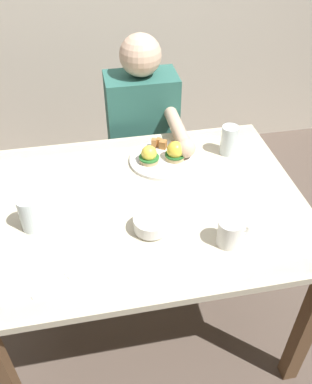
{
  "coord_description": "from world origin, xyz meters",
  "views": [
    {
      "loc": [
        -0.17,
        -1.13,
        1.76
      ],
      "look_at": [
        0.05,
        0.0,
        0.78
      ],
      "focal_mm": 38.45,
      "sensor_mm": 36.0,
      "label": 1
    }
  ],
  "objects_px": {
    "fruit_bowl": "(150,224)",
    "diner_person": "(144,134)",
    "fork": "(58,282)",
    "water_glass_near": "(31,215)",
    "coffee_mug": "(230,232)",
    "water_glass_far": "(229,142)",
    "eggs_benedict_plate": "(162,156)",
    "dining_table": "(144,222)"
  },
  "relations": [
    {
      "from": "fruit_bowl",
      "to": "diner_person",
      "type": "relative_size",
      "value": 0.11
    },
    {
      "from": "fork",
      "to": "water_glass_near",
      "type": "xyz_separation_m",
      "value": [
        -0.08,
        0.26,
        0.06
      ]
    },
    {
      "from": "fork",
      "to": "fruit_bowl",
      "type": "bearing_deg",
      "value": 27.4
    },
    {
      "from": "coffee_mug",
      "to": "diner_person",
      "type": "distance_m",
      "value": 0.88
    },
    {
      "from": "water_glass_far",
      "to": "diner_person",
      "type": "distance_m",
      "value": 0.49
    },
    {
      "from": "eggs_benedict_plate",
      "to": "coffee_mug",
      "type": "distance_m",
      "value": 0.51
    },
    {
      "from": "fruit_bowl",
      "to": "water_glass_near",
      "type": "relative_size",
      "value": 0.94
    },
    {
      "from": "water_glass_far",
      "to": "diner_person",
      "type": "relative_size",
      "value": 0.11
    },
    {
      "from": "water_glass_near",
      "to": "diner_person",
      "type": "distance_m",
      "value": 0.84
    },
    {
      "from": "water_glass_near",
      "to": "water_glass_far",
      "type": "height_order",
      "value": "same"
    },
    {
      "from": "fruit_bowl",
      "to": "diner_person",
      "type": "bearing_deg",
      "value": 81.97
    },
    {
      "from": "fruit_bowl",
      "to": "diner_person",
      "type": "distance_m",
      "value": 0.77
    },
    {
      "from": "eggs_benedict_plate",
      "to": "diner_person",
      "type": "xyz_separation_m",
      "value": [
        -0.02,
        0.36,
        -0.12
      ]
    },
    {
      "from": "water_glass_near",
      "to": "fork",
      "type": "bearing_deg",
      "value": -72.74
    },
    {
      "from": "eggs_benedict_plate",
      "to": "diner_person",
      "type": "height_order",
      "value": "diner_person"
    },
    {
      "from": "coffee_mug",
      "to": "fork",
      "type": "height_order",
      "value": "coffee_mug"
    },
    {
      "from": "dining_table",
      "to": "coffee_mug",
      "type": "xyz_separation_m",
      "value": [
        0.24,
        -0.26,
        0.16
      ]
    },
    {
      "from": "fork",
      "to": "water_glass_far",
      "type": "height_order",
      "value": "water_glass_far"
    },
    {
      "from": "dining_table",
      "to": "fruit_bowl",
      "type": "distance_m",
      "value": 0.2
    },
    {
      "from": "diner_person",
      "to": "dining_table",
      "type": "bearing_deg",
      "value": -99.63
    },
    {
      "from": "water_glass_near",
      "to": "water_glass_far",
      "type": "xyz_separation_m",
      "value": [
        0.81,
        0.3,
        -0.0
      ]
    },
    {
      "from": "coffee_mug",
      "to": "water_glass_near",
      "type": "bearing_deg",
      "value": 162.7
    },
    {
      "from": "water_glass_far",
      "to": "fruit_bowl",
      "type": "bearing_deg",
      "value": -136.12
    },
    {
      "from": "dining_table",
      "to": "water_glass_near",
      "type": "relative_size",
      "value": 9.37
    },
    {
      "from": "dining_table",
      "to": "coffee_mug",
      "type": "distance_m",
      "value": 0.39
    },
    {
      "from": "coffee_mug",
      "to": "diner_person",
      "type": "height_order",
      "value": "diner_person"
    },
    {
      "from": "dining_table",
      "to": "diner_person",
      "type": "relative_size",
      "value": 1.05
    },
    {
      "from": "coffee_mug",
      "to": "diner_person",
      "type": "xyz_separation_m",
      "value": [
        -0.14,
        0.86,
        -0.14
      ]
    },
    {
      "from": "fruit_bowl",
      "to": "fork",
      "type": "relative_size",
      "value": 0.85
    },
    {
      "from": "dining_table",
      "to": "eggs_benedict_plate",
      "type": "height_order",
      "value": "eggs_benedict_plate"
    },
    {
      "from": "fruit_bowl",
      "to": "diner_person",
      "type": "height_order",
      "value": "diner_person"
    },
    {
      "from": "eggs_benedict_plate",
      "to": "fruit_bowl",
      "type": "height_order",
      "value": "eggs_benedict_plate"
    },
    {
      "from": "water_glass_near",
      "to": "diner_person",
      "type": "relative_size",
      "value": 0.11
    },
    {
      "from": "fork",
      "to": "water_glass_near",
      "type": "bearing_deg",
      "value": 107.26
    },
    {
      "from": "eggs_benedict_plate",
      "to": "water_glass_near",
      "type": "xyz_separation_m",
      "value": [
        -0.52,
        -0.29,
        0.03
      ]
    },
    {
      "from": "dining_table",
      "to": "diner_person",
      "type": "distance_m",
      "value": 0.61
    },
    {
      "from": "coffee_mug",
      "to": "water_glass_far",
      "type": "relative_size",
      "value": 0.87
    },
    {
      "from": "water_glass_far",
      "to": "water_glass_near",
      "type": "bearing_deg",
      "value": -159.44
    },
    {
      "from": "eggs_benedict_plate",
      "to": "dining_table",
      "type": "bearing_deg",
      "value": -116.9
    },
    {
      "from": "eggs_benedict_plate",
      "to": "fork",
      "type": "relative_size",
      "value": 1.91
    },
    {
      "from": "eggs_benedict_plate",
      "to": "coffee_mug",
      "type": "height_order",
      "value": "coffee_mug"
    },
    {
      "from": "eggs_benedict_plate",
      "to": "diner_person",
      "type": "bearing_deg",
      "value": 92.93
    }
  ]
}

